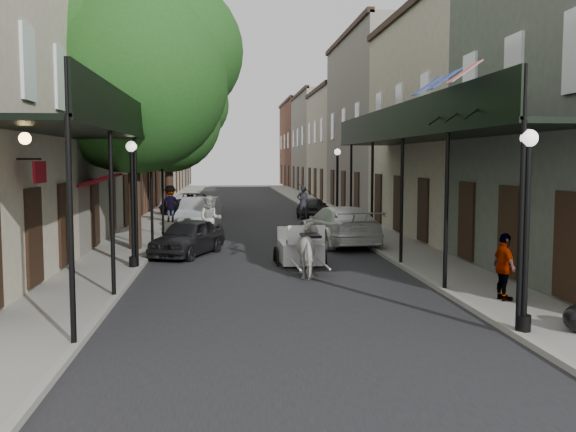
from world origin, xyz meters
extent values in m
plane|color=gray|center=(0.00, 0.00, 0.00)|extent=(140.00, 140.00, 0.00)
cube|color=black|center=(0.00, 20.00, 0.01)|extent=(8.00, 90.00, 0.01)
cube|color=gray|center=(-5.00, 20.00, 0.06)|extent=(2.20, 90.00, 0.12)
cube|color=gray|center=(5.00, 20.00, 0.06)|extent=(2.20, 90.00, 0.12)
cube|color=#C1B69A|center=(-8.60, 30.00, 5.25)|extent=(5.00, 80.00, 10.50)
cube|color=gray|center=(8.60, 30.00, 5.25)|extent=(5.00, 80.00, 10.50)
cube|color=black|center=(-5.00, 7.00, 4.00)|extent=(2.20, 18.00, 0.12)
cube|color=black|center=(-3.95, 7.00, 4.50)|extent=(0.06, 18.00, 1.00)
cylinder|color=black|center=(-4.00, -2.00, 2.12)|extent=(0.10, 0.10, 4.00)
cylinder|color=black|center=(-4.00, 6.00, 2.12)|extent=(0.10, 0.10, 4.00)
cylinder|color=black|center=(-4.00, 14.00, 2.12)|extent=(0.10, 0.10, 4.00)
cube|color=black|center=(5.00, 7.00, 4.00)|extent=(2.20, 18.00, 0.12)
cube|color=black|center=(3.95, 7.00, 4.50)|extent=(0.06, 18.00, 1.00)
cylinder|color=black|center=(4.00, -2.00, 2.12)|extent=(0.10, 0.10, 4.00)
cylinder|color=black|center=(4.00, 6.00, 2.12)|extent=(0.10, 0.10, 4.00)
cylinder|color=black|center=(4.00, 14.00, 2.12)|extent=(0.10, 0.10, 4.00)
cylinder|color=#382619|center=(-4.60, 10.00, 2.92)|extent=(0.44, 0.44, 5.60)
sphere|color=#1D4B18|center=(-4.60, 10.00, 6.20)|extent=(6.80, 6.80, 6.80)
sphere|color=#1D4B18|center=(-3.24, 10.60, 7.20)|extent=(5.10, 5.10, 5.10)
cylinder|color=#382619|center=(-4.60, 24.00, 2.64)|extent=(0.44, 0.44, 5.04)
sphere|color=#1D4B18|center=(-4.60, 24.00, 5.58)|extent=(6.00, 6.00, 6.00)
sphere|color=#1D4B18|center=(-3.40, 24.60, 6.48)|extent=(4.50, 4.50, 4.50)
cylinder|color=black|center=(4.10, -2.00, 0.27)|extent=(0.28, 0.28, 0.30)
cylinder|color=black|center=(4.10, -2.00, 1.82)|extent=(0.12, 0.12, 3.40)
sphere|color=white|center=(4.10, -2.00, 3.67)|extent=(0.32, 0.32, 0.32)
cylinder|color=black|center=(-4.10, 6.00, 0.27)|extent=(0.28, 0.28, 0.30)
cylinder|color=black|center=(-4.10, 6.00, 1.82)|extent=(0.12, 0.12, 3.40)
sphere|color=white|center=(-4.10, 6.00, 3.67)|extent=(0.32, 0.32, 0.32)
cylinder|color=black|center=(4.10, 18.00, 0.27)|extent=(0.28, 0.28, 0.30)
cylinder|color=black|center=(4.10, 18.00, 1.82)|extent=(0.12, 0.12, 3.40)
sphere|color=white|center=(4.10, 18.00, 3.67)|extent=(0.32, 0.32, 0.32)
imported|color=silver|center=(1.02, 4.65, 0.75)|extent=(0.87, 1.81, 1.51)
torus|color=black|center=(0.18, 7.27, 0.57)|extent=(0.12, 1.18, 1.18)
torus|color=black|center=(1.68, 7.32, 0.57)|extent=(0.12, 1.18, 1.18)
torus|color=black|center=(0.41, 6.00, 0.29)|extent=(0.08, 0.61, 0.61)
torus|color=black|center=(1.54, 6.04, 0.29)|extent=(0.08, 0.61, 0.61)
cube|color=silver|center=(0.94, 7.11, 0.96)|extent=(1.33, 1.69, 0.64)
cube|color=silver|center=(0.97, 6.15, 1.42)|extent=(1.11, 0.54, 0.11)
cube|color=silver|center=(0.98, 5.93, 1.69)|extent=(1.10, 0.13, 0.46)
imported|color=black|center=(0.97, 6.15, 1.99)|extent=(0.38, 0.26, 1.03)
imported|color=#B5B4AB|center=(-2.00, 12.43, 0.93)|extent=(0.92, 0.72, 1.86)
imported|color=gray|center=(-4.20, 19.90, 1.06)|extent=(1.32, 0.91, 1.87)
imported|color=gray|center=(4.86, 0.54, 0.88)|extent=(0.42, 0.91, 1.53)
imported|color=black|center=(-2.68, 8.88, 0.64)|extent=(2.79, 4.04, 1.28)
imported|color=#A2A2A7|center=(-2.60, 16.69, 0.77)|extent=(2.04, 4.81, 1.55)
imported|color=black|center=(-3.60, 25.63, 0.64)|extent=(3.59, 5.09, 1.29)
imported|color=silver|center=(2.99, 11.14, 0.76)|extent=(2.81, 5.46, 1.52)
imported|color=black|center=(3.60, 23.16, 0.59)|extent=(2.47, 3.74, 1.18)
camera|label=1|loc=(-1.36, -13.16, 3.28)|focal=40.00mm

